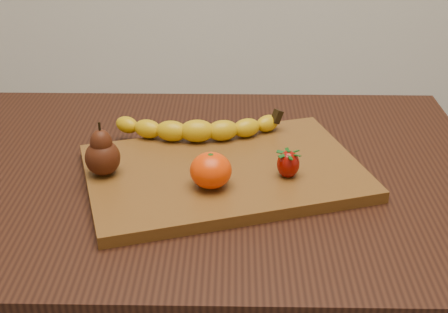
{
  "coord_description": "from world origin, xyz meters",
  "views": [
    {
      "loc": [
        0.06,
        -0.94,
        1.28
      ],
      "look_at": [
        0.05,
        -0.03,
        0.8
      ],
      "focal_mm": 50.0,
      "sensor_mm": 36.0,
      "label": 1
    }
  ],
  "objects_px": {
    "mandarin": "(211,170)",
    "pear": "(102,149)",
    "cutting_board": "(224,172)",
    "table": "(199,217)"
  },
  "relations": [
    {
      "from": "cutting_board",
      "to": "pear",
      "type": "xyz_separation_m",
      "value": [
        -0.2,
        -0.02,
        0.05
      ]
    },
    {
      "from": "cutting_board",
      "to": "pear",
      "type": "height_order",
      "value": "pear"
    },
    {
      "from": "table",
      "to": "cutting_board",
      "type": "height_order",
      "value": "cutting_board"
    },
    {
      "from": "mandarin",
      "to": "pear",
      "type": "bearing_deg",
      "value": 167.64
    },
    {
      "from": "table",
      "to": "pear",
      "type": "distance_m",
      "value": 0.23
    },
    {
      "from": "cutting_board",
      "to": "pear",
      "type": "bearing_deg",
      "value": 169.93
    },
    {
      "from": "table",
      "to": "cutting_board",
      "type": "relative_size",
      "value": 2.22
    },
    {
      "from": "table",
      "to": "pear",
      "type": "relative_size",
      "value": 11.16
    },
    {
      "from": "cutting_board",
      "to": "table",
      "type": "bearing_deg",
      "value": 130.79
    },
    {
      "from": "pear",
      "to": "mandarin",
      "type": "bearing_deg",
      "value": -12.36
    }
  ]
}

